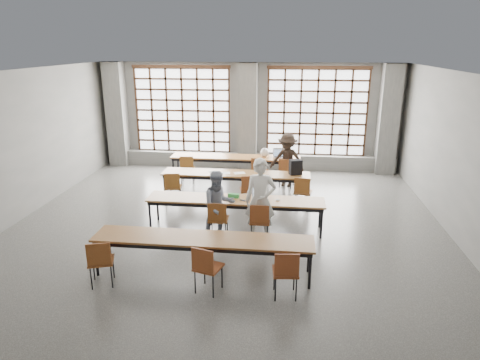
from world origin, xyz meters
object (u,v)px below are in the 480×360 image
at_px(chair_near_left, 100,259).
at_px(red_pouch, 101,258).
at_px(green_box, 234,196).
at_px(desk_row_a, 235,158).
at_px(laptop_front, 260,195).
at_px(desk_row_b, 236,175).
at_px(chair_back_right, 286,170).
at_px(chair_near_mid, 206,265).
at_px(student_back, 287,160).
at_px(desk_row_c, 235,201).
at_px(chair_back_left, 187,167).
at_px(student_female, 219,205).
at_px(desk_row_d, 203,241).
at_px(student_male, 260,200).
at_px(laptop_back, 279,155).
at_px(chair_mid_centre, 249,188).
at_px(chair_front_left, 218,217).
at_px(chair_mid_right, 303,190).
at_px(plastic_bag, 265,152).
at_px(chair_front_right, 260,219).
at_px(chair_mid_left, 173,185).
at_px(mouse, 278,200).
at_px(backpack, 296,167).
at_px(chair_back_mid, 259,169).
at_px(chair_near_right, 286,270).
at_px(phone, 243,200).

relative_size(chair_near_left, red_pouch, 4.40).
bearing_deg(green_box, desk_row_a, 96.61).
relative_size(chair_near_left, laptop_front, 2.28).
bearing_deg(desk_row_b, desk_row_a, 97.51).
relative_size(chair_back_right, chair_near_mid, 1.00).
bearing_deg(student_back, desk_row_b, -122.25).
bearing_deg(desk_row_c, chair_back_left, 120.74).
bearing_deg(student_female, desk_row_b, 63.52).
bearing_deg(chair_back_left, desk_row_d, -73.56).
bearing_deg(student_male, laptop_back, 86.56).
xyz_separation_m(chair_mid_centre, chair_front_left, (-0.47, -2.01, 0.00)).
bearing_deg(chair_back_right, laptop_front, -100.48).
distance_m(desk_row_b, chair_mid_right, 1.90).
bearing_deg(chair_back_right, student_female, -111.11).
bearing_deg(chair_near_left, red_pouch, 107.80).
bearing_deg(plastic_bag, chair_front_right, -87.71).
height_order(chair_mid_left, laptop_back, laptop_back).
bearing_deg(chair_mid_centre, green_box, -99.59).
distance_m(desk_row_a, chair_back_right, 1.71).
bearing_deg(chair_near_mid, chair_front_left, 94.08).
height_order(chair_front_left, mouse, chair_front_left).
bearing_deg(backpack, red_pouch, -145.28).
xyz_separation_m(chair_back_mid, chair_mid_centre, (-0.13, -1.76, 0.00)).
height_order(chair_near_right, laptop_front, laptop_front).
bearing_deg(desk_row_c, plastic_bag, 83.68).
relative_size(desk_row_a, chair_back_right, 4.55).
distance_m(chair_back_right, chair_mid_left, 3.43).
height_order(desk_row_c, chair_front_left, chair_front_left).
bearing_deg(plastic_bag, chair_near_mid, -95.01).
relative_size(desk_row_d, chair_back_left, 4.55).
relative_size(chair_near_left, student_back, 0.55).
relative_size(chair_back_left, red_pouch, 4.40).
distance_m(desk_row_d, student_back, 5.54).
bearing_deg(laptop_front, student_female, -144.18).
bearing_deg(desk_row_d, laptop_front, 68.32).
relative_size(chair_near_left, plastic_bag, 3.08).
bearing_deg(chair_mid_centre, laptop_front, -73.56).
distance_m(desk_row_c, plastic_bag, 3.85).
bearing_deg(phone, backpack, 61.45).
height_order(chair_mid_right, chair_near_left, same).
bearing_deg(student_female, red_pouch, -154.23).
relative_size(chair_near_mid, chair_near_right, 1.00).
bearing_deg(chair_near_left, chair_front_right, 38.61).
relative_size(chair_near_mid, student_male, 0.49).
bearing_deg(plastic_bag, chair_mid_left, -132.79).
distance_m(desk_row_b, red_pouch, 4.97).
bearing_deg(plastic_bag, green_box, -97.21).
distance_m(chair_back_right, chair_front_left, 4.02).
bearing_deg(chair_near_right, chair_back_left, 117.52).
bearing_deg(chair_back_mid, chair_mid_centre, -94.31).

